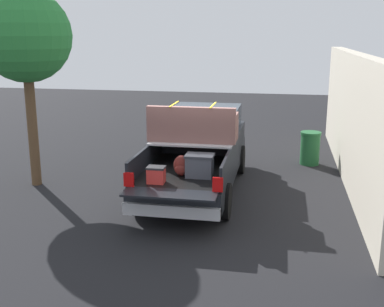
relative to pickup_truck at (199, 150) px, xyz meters
name	(u,v)px	position (x,y,z in m)	size (l,w,h in m)	color
ground_plane	(196,190)	(-0.37, 0.00, -0.96)	(40.00, 40.00, 0.00)	black
pickup_truck	(199,150)	(0.00, 0.00, 0.00)	(6.05, 2.06, 2.23)	black
building_facade	(353,117)	(1.48, -3.84, 0.69)	(11.19, 0.36, 3.31)	beige
tree_background	(25,37)	(-0.63, 4.17, 2.75)	(2.25, 2.25, 4.88)	brown
trash_can	(310,148)	(2.70, -2.87, -0.47)	(0.60, 0.60, 0.98)	#1E592D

